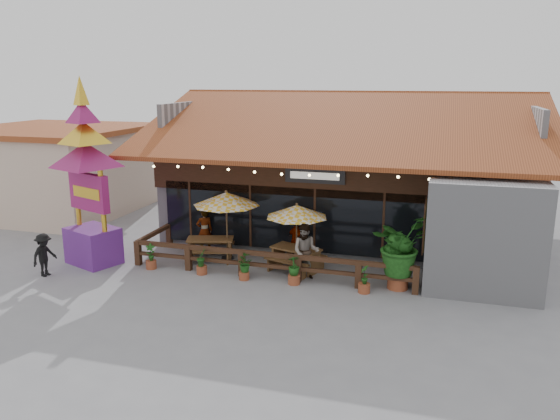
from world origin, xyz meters
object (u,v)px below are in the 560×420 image
(picnic_table_right, at_px, (296,255))
(tropical_plant, at_px, (400,246))
(picnic_table_left, at_px, (210,245))
(thai_sign_tower, at_px, (86,160))
(umbrella_left, at_px, (226,199))
(umbrella_right, at_px, (297,211))
(pedestrian, at_px, (44,255))

(picnic_table_right, bearing_deg, tropical_plant, -11.67)
(picnic_table_left, height_order, picnic_table_right, picnic_table_right)
(picnic_table_left, xyz_separation_m, thai_sign_tower, (-3.93, -1.59, 3.26))
(picnic_table_right, height_order, thai_sign_tower, thai_sign_tower)
(umbrella_left, height_order, picnic_table_right, umbrella_left)
(thai_sign_tower, bearing_deg, umbrella_left, 21.87)
(umbrella_left, height_order, picnic_table_left, umbrella_left)
(umbrella_left, bearing_deg, picnic_table_left, -159.18)
(umbrella_right, distance_m, tropical_plant, 3.86)
(pedestrian, bearing_deg, umbrella_right, -60.49)
(picnic_table_right, xyz_separation_m, tropical_plant, (3.60, -0.74, 0.86))
(thai_sign_tower, bearing_deg, umbrella_right, 12.84)
(picnic_table_left, relative_size, tropical_plant, 0.83)
(umbrella_left, distance_m, tropical_plant, 6.54)
(thai_sign_tower, bearing_deg, picnic_table_right, 10.45)
(tropical_plant, bearing_deg, umbrella_right, 164.03)
(picnic_table_right, relative_size, pedestrian, 1.40)
(umbrella_left, bearing_deg, pedestrian, -147.03)
(thai_sign_tower, bearing_deg, picnic_table_left, 22.03)
(picnic_table_left, distance_m, thai_sign_tower, 5.34)
(thai_sign_tower, height_order, tropical_plant, thai_sign_tower)
(umbrella_left, distance_m, picnic_table_right, 3.31)
(umbrella_left, height_order, tropical_plant, umbrella_left)
(umbrella_left, distance_m, picnic_table_left, 1.86)
(umbrella_left, xyz_separation_m, umbrella_right, (2.71, -0.16, -0.24))
(umbrella_right, bearing_deg, pedestrian, -157.76)
(umbrella_right, height_order, picnic_table_left, umbrella_right)
(umbrella_right, relative_size, picnic_table_left, 1.22)
(thai_sign_tower, height_order, pedestrian, thai_sign_tower)
(umbrella_left, bearing_deg, thai_sign_tower, -158.13)
(thai_sign_tower, xyz_separation_m, tropical_plant, (10.89, 0.60, -2.39))
(tropical_plant, bearing_deg, thai_sign_tower, -176.83)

